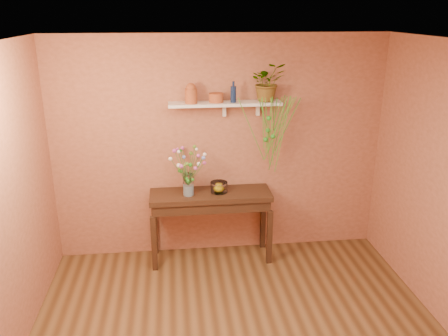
{
  "coord_description": "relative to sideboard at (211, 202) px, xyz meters",
  "views": [
    {
      "loc": [
        -0.56,
        -3.31,
        2.95
      ],
      "look_at": [
        0.0,
        1.55,
        1.25
      ],
      "focal_mm": 36.82,
      "sensor_mm": 36.0,
      "label": 1
    }
  ],
  "objects": [
    {
      "name": "room",
      "position": [
        0.14,
        -1.75,
        0.6
      ],
      "size": [
        4.04,
        4.04,
        2.7
      ],
      "color": "brown",
      "rests_on": "ground"
    },
    {
      "name": "sideboard",
      "position": [
        0.0,
        0.0,
        0.0
      ],
      "size": [
        1.44,
        0.46,
        0.88
      ],
      "color": "#3E2317",
      "rests_on": "ground"
    },
    {
      "name": "wall_shelf",
      "position": [
        0.2,
        0.13,
        1.17
      ],
      "size": [
        1.3,
        0.24,
        0.19
      ],
      "color": "white",
      "rests_on": "room"
    },
    {
      "name": "terracotta_jug",
      "position": [
        -0.2,
        0.09,
        1.3
      ],
      "size": [
        0.18,
        0.18,
        0.23
      ],
      "color": "#A1492B",
      "rests_on": "wall_shelf"
    },
    {
      "name": "terracotta_pot",
      "position": [
        0.09,
        0.13,
        1.24
      ],
      "size": [
        0.2,
        0.2,
        0.1
      ],
      "primitive_type": "cylinder",
      "rotation": [
        0.0,
        0.0,
        0.24
      ],
      "color": "#A1492B",
      "rests_on": "wall_shelf"
    },
    {
      "name": "blue_bottle",
      "position": [
        0.28,
        0.09,
        1.29
      ],
      "size": [
        0.07,
        0.07,
        0.24
      ],
      "color": "#102043",
      "rests_on": "wall_shelf"
    },
    {
      "name": "spider_plant",
      "position": [
        0.68,
        0.15,
        1.41
      ],
      "size": [
        0.43,
        0.38,
        0.44
      ],
      "primitive_type": "imported",
      "rotation": [
        0.0,
        0.0,
        0.1
      ],
      "color": "#298220",
      "rests_on": "wall_shelf"
    },
    {
      "name": "plant_fronds",
      "position": [
        0.71,
        -0.01,
        0.89
      ],
      "size": [
        0.7,
        0.26,
        0.92
      ],
      "color": "#298220",
      "rests_on": "wall_shelf"
    },
    {
      "name": "glass_vase",
      "position": [
        -0.26,
        -0.04,
        0.24
      ],
      "size": [
        0.13,
        0.13,
        0.26
      ],
      "color": "white",
      "rests_on": "sideboard"
    },
    {
      "name": "bouquet",
      "position": [
        -0.26,
        -0.03,
        0.53
      ],
      "size": [
        0.44,
        0.45,
        0.45
      ],
      "color": "#386B28",
      "rests_on": "glass_vase"
    },
    {
      "name": "glass_bowl",
      "position": [
        0.1,
        0.02,
        0.18
      ],
      "size": [
        0.2,
        0.2,
        0.12
      ],
      "color": "white",
      "rests_on": "sideboard"
    },
    {
      "name": "lemon",
      "position": [
        0.1,
        0.01,
        0.18
      ],
      "size": [
        0.09,
        0.09,
        0.09
      ],
      "primitive_type": "sphere",
      "color": "yellow",
      "rests_on": "glass_bowl"
    },
    {
      "name": "carton",
      "position": [
        -0.26,
        -0.05,
        0.19
      ],
      "size": [
        0.07,
        0.06,
        0.12
      ],
      "primitive_type": "cube",
      "rotation": [
        0.0,
        0.0,
        0.32
      ],
      "color": "teal",
      "rests_on": "sideboard"
    }
  ]
}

